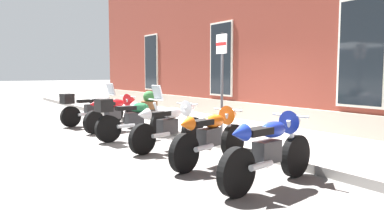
{
  "coord_description": "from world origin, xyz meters",
  "views": [
    {
      "loc": [
        7.88,
        -4.98,
        1.66
      ],
      "look_at": [
        0.15,
        0.05,
        0.79
      ],
      "focal_mm": 35.81,
      "sensor_mm": 36.0,
      "label": 1
    }
  ],
  "objects_px": {
    "motorcycle_silver_touring": "(90,108)",
    "motorcycle_orange_sport": "(213,133)",
    "barrel_planter": "(149,106)",
    "motorcycle_green_touring": "(132,117)",
    "motorcycle_white_sport": "(172,123)",
    "motorcycle_red_sport": "(116,111)",
    "parking_sign": "(222,70)",
    "motorcycle_blue_sport": "(272,146)"
  },
  "relations": [
    {
      "from": "motorcycle_red_sport",
      "to": "motorcycle_green_touring",
      "type": "bearing_deg",
      "value": -8.7
    },
    {
      "from": "motorcycle_blue_sport",
      "to": "barrel_planter",
      "type": "bearing_deg",
      "value": 167.14
    },
    {
      "from": "barrel_planter",
      "to": "motorcycle_white_sport",
      "type": "bearing_deg",
      "value": -20.4
    },
    {
      "from": "motorcycle_green_touring",
      "to": "motorcycle_white_sport",
      "type": "distance_m",
      "value": 1.54
    },
    {
      "from": "motorcycle_red_sport",
      "to": "motorcycle_silver_touring",
      "type": "bearing_deg",
      "value": -169.01
    },
    {
      "from": "motorcycle_silver_touring",
      "to": "parking_sign",
      "type": "distance_m",
      "value": 5.12
    },
    {
      "from": "motorcycle_silver_touring",
      "to": "motorcycle_red_sport",
      "type": "height_order",
      "value": "motorcycle_silver_touring"
    },
    {
      "from": "motorcycle_orange_sport",
      "to": "barrel_planter",
      "type": "relative_size",
      "value": 2.28
    },
    {
      "from": "barrel_planter",
      "to": "motorcycle_red_sport",
      "type": "bearing_deg",
      "value": -57.61
    },
    {
      "from": "motorcycle_white_sport",
      "to": "motorcycle_orange_sport",
      "type": "height_order",
      "value": "motorcycle_white_sport"
    },
    {
      "from": "motorcycle_silver_touring",
      "to": "motorcycle_orange_sport",
      "type": "xyz_separation_m",
      "value": [
        6.23,
        0.22,
        0.02
      ]
    },
    {
      "from": "motorcycle_red_sport",
      "to": "parking_sign",
      "type": "xyz_separation_m",
      "value": [
        3.27,
        1.26,
        1.14
      ]
    },
    {
      "from": "motorcycle_silver_touring",
      "to": "motorcycle_red_sport",
      "type": "distance_m",
      "value": 1.49
    },
    {
      "from": "motorcycle_green_touring",
      "to": "parking_sign",
      "type": "relative_size",
      "value": 0.91
    },
    {
      "from": "motorcycle_red_sport",
      "to": "barrel_planter",
      "type": "relative_size",
      "value": 2.23
    },
    {
      "from": "motorcycle_red_sport",
      "to": "parking_sign",
      "type": "distance_m",
      "value": 3.69
    },
    {
      "from": "parking_sign",
      "to": "barrel_planter",
      "type": "height_order",
      "value": "parking_sign"
    },
    {
      "from": "motorcycle_orange_sport",
      "to": "barrel_planter",
      "type": "distance_m",
      "value": 5.97
    },
    {
      "from": "motorcycle_blue_sport",
      "to": "barrel_planter",
      "type": "xyz_separation_m",
      "value": [
        -7.27,
        1.66,
        -0.03
      ]
    },
    {
      "from": "parking_sign",
      "to": "barrel_planter",
      "type": "xyz_separation_m",
      "value": [
        -4.25,
        0.28,
        -1.16
      ]
    },
    {
      "from": "motorcycle_silver_touring",
      "to": "motorcycle_blue_sport",
      "type": "height_order",
      "value": "motorcycle_silver_touring"
    },
    {
      "from": "motorcycle_red_sport",
      "to": "motorcycle_orange_sport",
      "type": "bearing_deg",
      "value": -0.8
    },
    {
      "from": "motorcycle_green_touring",
      "to": "motorcycle_red_sport",
      "type": "bearing_deg",
      "value": 171.3
    },
    {
      "from": "motorcycle_blue_sport",
      "to": "motorcycle_orange_sport",
      "type": "bearing_deg",
      "value": 178.11
    },
    {
      "from": "motorcycle_white_sport",
      "to": "motorcycle_blue_sport",
      "type": "bearing_deg",
      "value": -2.24
    },
    {
      "from": "motorcycle_orange_sport",
      "to": "motorcycle_blue_sport",
      "type": "relative_size",
      "value": 0.97
    },
    {
      "from": "motorcycle_green_touring",
      "to": "barrel_planter",
      "type": "height_order",
      "value": "motorcycle_green_touring"
    },
    {
      "from": "motorcycle_orange_sport",
      "to": "barrel_planter",
      "type": "xyz_separation_m",
      "value": [
        -5.74,
        1.61,
        -0.02
      ]
    },
    {
      "from": "motorcycle_silver_touring",
      "to": "barrel_planter",
      "type": "height_order",
      "value": "motorcycle_silver_touring"
    },
    {
      "from": "motorcycle_white_sport",
      "to": "motorcycle_orange_sport",
      "type": "bearing_deg",
      "value": -2.58
    },
    {
      "from": "motorcycle_silver_touring",
      "to": "motorcycle_white_sport",
      "type": "distance_m",
      "value": 4.63
    },
    {
      "from": "motorcycle_orange_sport",
      "to": "barrel_planter",
      "type": "height_order",
      "value": "barrel_planter"
    },
    {
      "from": "motorcycle_red_sport",
      "to": "motorcycle_orange_sport",
      "type": "xyz_separation_m",
      "value": [
        4.77,
        -0.07,
        0.0
      ]
    },
    {
      "from": "motorcycle_blue_sport",
      "to": "barrel_planter",
      "type": "relative_size",
      "value": 2.35
    },
    {
      "from": "motorcycle_white_sport",
      "to": "parking_sign",
      "type": "relative_size",
      "value": 0.87
    },
    {
      "from": "motorcycle_white_sport",
      "to": "motorcycle_blue_sport",
      "type": "distance_m",
      "value": 3.14
    },
    {
      "from": "motorcycle_orange_sport",
      "to": "parking_sign",
      "type": "distance_m",
      "value": 2.3
    },
    {
      "from": "motorcycle_green_touring",
      "to": "motorcycle_orange_sport",
      "type": "bearing_deg",
      "value": 3.36
    },
    {
      "from": "motorcycle_orange_sport",
      "to": "parking_sign",
      "type": "xyz_separation_m",
      "value": [
        -1.49,
        1.32,
        1.14
      ]
    },
    {
      "from": "motorcycle_silver_touring",
      "to": "motorcycle_orange_sport",
      "type": "height_order",
      "value": "motorcycle_silver_touring"
    },
    {
      "from": "motorcycle_silver_touring",
      "to": "parking_sign",
      "type": "xyz_separation_m",
      "value": [
        4.74,
        1.54,
        1.16
      ]
    },
    {
      "from": "motorcycle_red_sport",
      "to": "motorcycle_green_touring",
      "type": "height_order",
      "value": "motorcycle_green_touring"
    }
  ]
}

